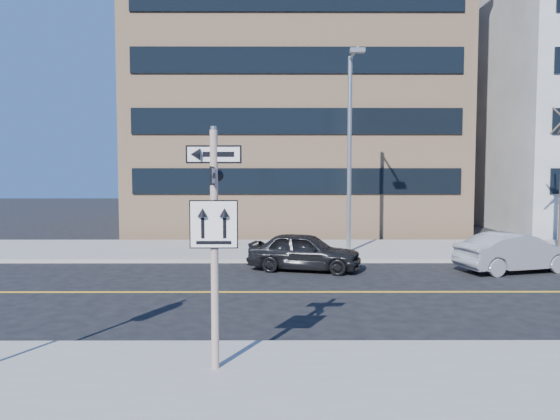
{
  "coord_description": "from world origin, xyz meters",
  "views": [
    {
      "loc": [
        1.06,
        -11.52,
        3.46
      ],
      "look_at": [
        1.12,
        4.0,
        2.38
      ],
      "focal_mm": 35.0,
      "sensor_mm": 36.0,
      "label": 1
    }
  ],
  "objects_px": {
    "sign_pole": "(214,234)",
    "parked_car_b": "(516,252)",
    "parked_car_a": "(304,251)",
    "streetlight_a": "(350,140)"
  },
  "relations": [
    {
      "from": "parked_car_a",
      "to": "parked_car_b",
      "type": "relative_size",
      "value": 0.95
    },
    {
      "from": "parked_car_a",
      "to": "streetlight_a",
      "type": "distance_m",
      "value": 5.62
    },
    {
      "from": "sign_pole",
      "to": "parked_car_b",
      "type": "relative_size",
      "value": 0.98
    },
    {
      "from": "streetlight_a",
      "to": "parked_car_a",
      "type": "bearing_deg",
      "value": -121.44
    },
    {
      "from": "sign_pole",
      "to": "streetlight_a",
      "type": "bearing_deg",
      "value": 73.23
    },
    {
      "from": "parked_car_a",
      "to": "streetlight_a",
      "type": "relative_size",
      "value": 0.49
    },
    {
      "from": "sign_pole",
      "to": "parked_car_b",
      "type": "xyz_separation_m",
      "value": [
        9.3,
        9.67,
        -1.75
      ]
    },
    {
      "from": "sign_pole",
      "to": "parked_car_a",
      "type": "height_order",
      "value": "sign_pole"
    },
    {
      "from": "parked_car_a",
      "to": "parked_car_b",
      "type": "distance_m",
      "value": 7.32
    },
    {
      "from": "parked_car_b",
      "to": "streetlight_a",
      "type": "xyz_separation_m",
      "value": [
        -5.3,
        3.6,
        4.07
      ]
    }
  ]
}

